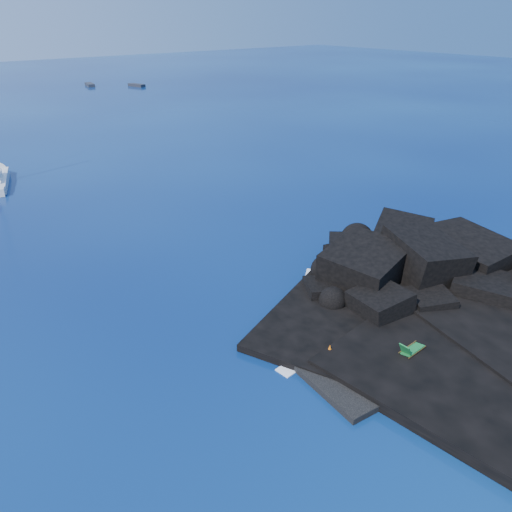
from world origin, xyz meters
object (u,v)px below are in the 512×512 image
(marker_cone, at_px, (330,349))
(distant_boat_b, at_px, (137,86))
(sunbather, at_px, (375,364))
(deck_chair, at_px, (413,346))
(distant_boat_a, at_px, (90,86))

(marker_cone, distance_m, distant_boat_b, 113.19)
(sunbather, height_order, marker_cone, marker_cone)
(deck_chair, xyz_separation_m, marker_cone, (-3.35, 2.84, -0.29))
(distant_boat_a, relative_size, distant_boat_b, 1.05)
(distant_boat_a, bearing_deg, marker_cone, -94.95)
(deck_chair, height_order, sunbather, deck_chair)
(distant_boat_b, bearing_deg, marker_cone, -126.66)
(deck_chair, height_order, marker_cone, deck_chair)
(sunbather, bearing_deg, marker_cone, 124.45)
(marker_cone, bearing_deg, deck_chair, -40.30)
(marker_cone, xyz_separation_m, distant_boat_a, (32.39, 113.60, -0.63))
(sunbather, xyz_separation_m, distant_boat_b, (40.10, 107.66, -0.52))
(marker_cone, relative_size, distant_boat_b, 0.11)
(deck_chair, xyz_separation_m, distant_boat_b, (37.79, 108.29, -0.92))
(marker_cone, bearing_deg, sunbather, -64.88)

